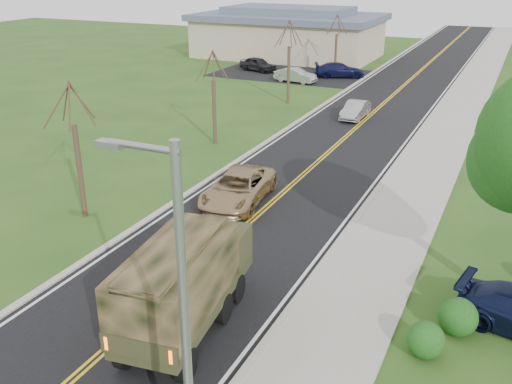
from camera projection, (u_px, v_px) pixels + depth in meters
The scene contains 16 objects.
road at pixel (392, 96), 47.93m from camera, with size 8.00×120.00×0.01m, color black.
curb_right at pixel (443, 100), 46.27m from camera, with size 0.30×120.00×0.12m, color #9E998E.
sidewalk_right at pixel (466, 102), 45.58m from camera, with size 3.20×120.00×0.10m, color #9E998E.
curb_left at pixel (344, 91), 49.55m from camera, with size 0.30×120.00×0.10m, color #9E998E.
street_light at pixel (180, 327), 10.40m from camera, with size 1.65×0.22×8.00m.
bare_tree_a at pixel (78, 160), 24.58m from camera, with size 1.93×2.26×6.08m.
bare_tree_b at pixel (214, 104), 34.68m from camera, with size 1.83×2.14×5.73m.
bare_tree_c at pixel (289, 68), 44.62m from camera, with size 2.04×2.39×6.42m.
bare_tree_d at pixel (336, 51), 54.75m from camera, with size 1.88×2.20×5.91m.
commercial_building at pixel (288, 33), 66.60m from camera, with size 25.50×21.50×5.65m.
military_truck at pixel (185, 279), 17.03m from camera, with size 2.96×6.47×3.11m.
suv_champagne at pixel (238, 188), 26.68m from camera, with size 2.44×5.29×1.47m, color tan.
sedan_silver at pixel (355, 110), 41.00m from camera, with size 1.31×3.75×1.24m, color #A8A7AC.
lot_car_dark at pixel (258, 64), 58.43m from camera, with size 1.66×4.12×1.41m, color black.
lot_car_silver at pixel (296, 75), 53.11m from camera, with size 1.39×3.99×1.31m, color #ACABB0.
lot_car_navy at pixel (339, 70), 55.37m from camera, with size 1.96×4.82×1.40m, color #0F1137.
Camera 1 is at (9.86, -7.78, 10.64)m, focal length 40.00 mm.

